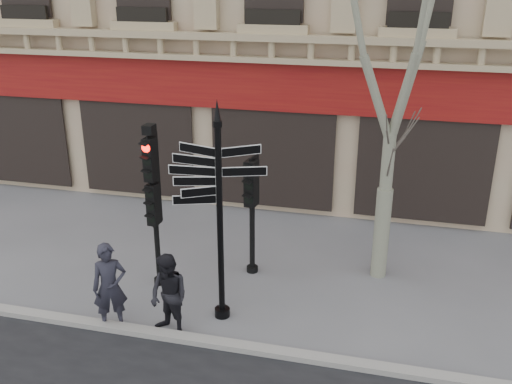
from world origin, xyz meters
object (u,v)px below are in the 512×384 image
(plane_tree, at_px, (401,14))
(pedestrian_b, at_px, (169,296))
(traffic_signal_main, at_px, (153,187))
(fingerpost, at_px, (219,177))
(pedestrian_a, at_px, (110,287))
(traffic_signal_secondary, at_px, (252,195))

(plane_tree, xyz_separation_m, pedestrian_b, (-3.71, -3.21, -4.84))
(traffic_signal_main, bearing_deg, pedestrian_b, -56.36)
(fingerpost, distance_m, pedestrian_a, 2.95)
(traffic_signal_main, height_order, traffic_signal_secondary, traffic_signal_main)
(traffic_signal_main, relative_size, pedestrian_a, 2.03)
(traffic_signal_main, height_order, plane_tree, plane_tree)
(fingerpost, bearing_deg, traffic_signal_secondary, 76.87)
(traffic_signal_secondary, bearing_deg, plane_tree, 18.93)
(pedestrian_a, bearing_deg, plane_tree, 4.20)
(fingerpost, relative_size, pedestrian_a, 2.48)
(traffic_signal_secondary, height_order, plane_tree, plane_tree)
(fingerpost, distance_m, pedestrian_b, 2.39)
(plane_tree, height_order, pedestrian_a, plane_tree)
(traffic_signal_main, distance_m, traffic_signal_secondary, 2.14)
(pedestrian_b, bearing_deg, traffic_signal_secondary, 96.65)
(fingerpost, xyz_separation_m, plane_tree, (2.94, 2.41, 2.72))
(traffic_signal_secondary, height_order, pedestrian_b, traffic_signal_secondary)
(fingerpost, xyz_separation_m, traffic_signal_main, (-1.71, 0.88, -0.67))
(traffic_signal_main, relative_size, pedestrian_b, 2.18)
(fingerpost, distance_m, plane_tree, 4.68)
(fingerpost, height_order, plane_tree, plane_tree)
(fingerpost, bearing_deg, pedestrian_b, -142.62)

